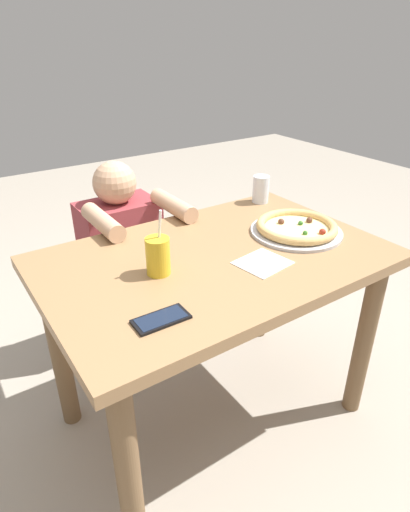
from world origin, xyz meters
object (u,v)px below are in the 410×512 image
object	(u,v)px
water_cup_clear	(261,189)
cell_phone	(161,319)
pizza_near	(297,228)
drink_cup_colored	(157,255)
diner_seated	(124,266)

from	to	relation	value
water_cup_clear	cell_phone	distance (m)	0.96
cell_phone	water_cup_clear	bearing A→B (deg)	33.60
pizza_near	water_cup_clear	distance (m)	0.35
drink_cup_colored	diner_seated	distance (m)	0.74
drink_cup_colored	cell_phone	world-z (taller)	drink_cup_colored
pizza_near	water_cup_clear	size ratio (longest dim) A/B	2.90
cell_phone	diner_seated	bearing A→B (deg)	73.42
drink_cup_colored	pizza_near	bearing A→B (deg)	-2.75
water_cup_clear	diner_seated	world-z (taller)	diner_seated
water_cup_clear	diner_seated	distance (m)	0.73
pizza_near	water_cup_clear	bearing A→B (deg)	72.32
pizza_near	drink_cup_colored	world-z (taller)	drink_cup_colored
drink_cup_colored	water_cup_clear	world-z (taller)	drink_cup_colored
diner_seated	drink_cup_colored	bearing A→B (deg)	-102.43
diner_seated	pizza_near	bearing A→B (deg)	-56.03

